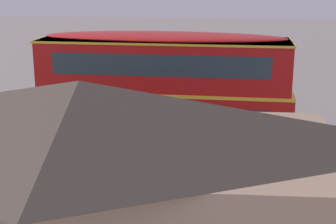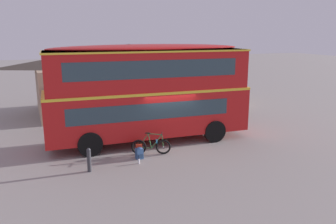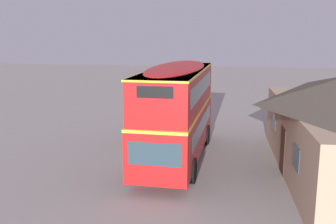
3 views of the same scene
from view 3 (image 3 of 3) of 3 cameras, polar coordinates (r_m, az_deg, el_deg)
The scene contains 6 objects.
ground_plane at distance 19.04m, azimuth -0.75°, elevation -7.50°, with size 120.00×120.00×0.00m, color gray.
double_decker_bus at distance 18.89m, azimuth 1.37°, elevation 0.64°, with size 9.87×2.86×4.79m.
touring_bicycle at distance 20.30m, azimuth -3.55°, elevation -5.21°, with size 1.70×0.72×1.02m.
backpack_on_ground at distance 20.95m, azimuth -4.12°, elevation -5.00°, with size 0.33×0.34×0.51m.
water_bottle_clear_plastic at distance 21.30m, azimuth -5.43°, elevation -5.18°, with size 0.08×0.08×0.24m.
kerb_bollard at distance 23.12m, azimuth -4.39°, elevation -2.84°, with size 0.16×0.16×0.97m.
Camera 3 is at (17.72, 3.29, 6.15)m, focal length 41.03 mm.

